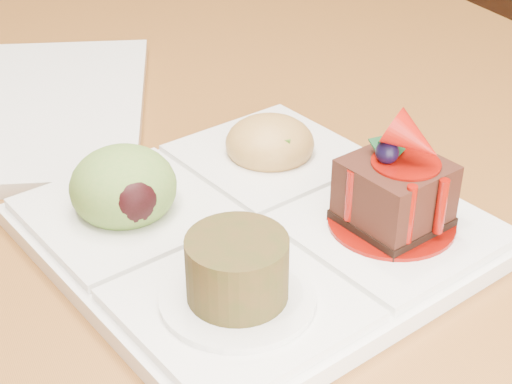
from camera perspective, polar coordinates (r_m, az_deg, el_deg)
name	(u,v)px	position (r m, az deg, el deg)	size (l,w,h in m)	color
dining_table	(29,123)	(0.81, -16.19, 4.82)	(1.00, 1.80, 0.75)	brown
sampler_plate	(251,213)	(0.48, -0.40, -1.51)	(0.28, 0.28, 0.09)	white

